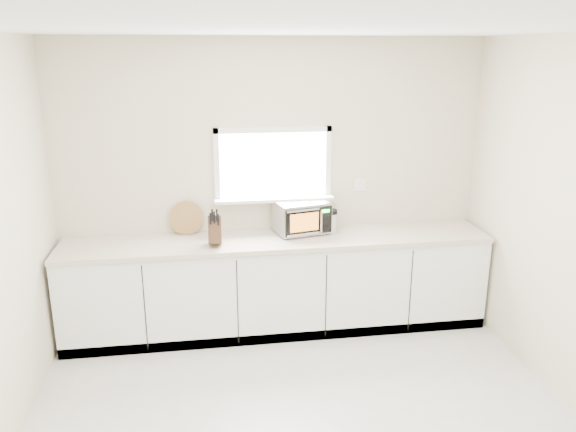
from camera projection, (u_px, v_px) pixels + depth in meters
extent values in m
cube|color=beige|center=(273.00, 185.00, 5.32)|extent=(4.00, 0.02, 2.70)
cube|color=white|center=(273.00, 164.00, 5.25)|extent=(1.00, 0.02, 0.60)
cube|color=white|center=(274.00, 199.00, 5.28)|extent=(1.12, 0.16, 0.03)
cube|color=white|center=(273.00, 130.00, 5.14)|extent=(1.10, 0.04, 0.05)
cube|color=white|center=(274.00, 198.00, 5.33)|extent=(1.10, 0.04, 0.05)
cube|color=white|center=(217.00, 166.00, 5.16)|extent=(0.05, 0.04, 0.70)
cube|color=white|center=(328.00, 163.00, 5.31)|extent=(0.05, 0.04, 0.70)
cube|color=white|center=(360.00, 185.00, 5.44)|extent=(0.12, 0.01, 0.12)
cube|color=white|center=(278.00, 286.00, 5.30)|extent=(3.92, 0.60, 0.88)
cube|color=beige|center=(278.00, 240.00, 5.16)|extent=(3.92, 0.64, 0.04)
cylinder|color=black|center=(287.00, 238.00, 5.12)|extent=(0.02, 0.02, 0.01)
cylinder|color=black|center=(276.00, 229.00, 5.37)|extent=(0.02, 0.02, 0.01)
cylinder|color=black|center=(326.00, 233.00, 5.26)|extent=(0.02, 0.02, 0.01)
cylinder|color=black|center=(314.00, 225.00, 5.51)|extent=(0.02, 0.02, 0.01)
cube|color=#AFB2B6|center=(301.00, 216.00, 5.27)|extent=(0.54, 0.46, 0.28)
cube|color=black|center=(309.00, 222.00, 5.11)|extent=(0.45, 0.12, 0.25)
cube|color=orange|center=(304.00, 222.00, 5.09)|extent=(0.27, 0.07, 0.17)
cylinder|color=silver|center=(321.00, 221.00, 5.13)|extent=(0.02, 0.02, 0.22)
cube|color=black|center=(325.00, 220.00, 5.16)|extent=(0.11, 0.03, 0.24)
cube|color=#19FF33|center=(326.00, 211.00, 5.13)|extent=(0.08, 0.02, 0.03)
cube|color=silver|center=(301.00, 201.00, 5.23)|extent=(0.54, 0.46, 0.01)
cube|color=#432918|center=(215.00, 229.00, 4.93)|extent=(0.13, 0.24, 0.29)
cube|color=black|center=(210.00, 219.00, 4.84)|extent=(0.02, 0.05, 0.10)
cube|color=black|center=(214.00, 217.00, 4.84)|extent=(0.02, 0.05, 0.10)
cube|color=black|center=(218.00, 220.00, 4.85)|extent=(0.02, 0.05, 0.10)
cube|color=black|center=(212.00, 215.00, 4.83)|extent=(0.02, 0.05, 0.10)
cube|color=black|center=(217.00, 215.00, 4.84)|extent=(0.02, 0.05, 0.10)
cylinder|color=olive|center=(186.00, 218.00, 5.22)|extent=(0.31, 0.07, 0.31)
cylinder|color=#AFB2B6|center=(330.00, 223.00, 5.30)|extent=(0.16, 0.16, 0.18)
cylinder|color=black|center=(331.00, 211.00, 5.27)|extent=(0.15, 0.15, 0.04)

